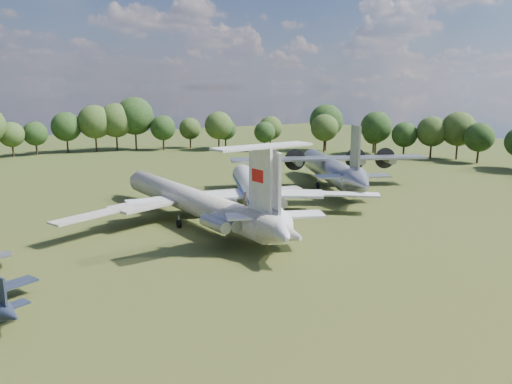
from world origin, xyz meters
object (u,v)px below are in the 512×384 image
il62_airliner (191,205)px  person_on_il62 (245,199)px  tu104_jet (256,199)px  an12_transport (330,173)px

il62_airliner → person_on_il62: bearing=-90.0°
tu104_jet → an12_transport: bearing=49.0°
il62_airliner → person_on_il62: (0.78, -13.34, 3.24)m
person_on_il62 → an12_transport: bearing=-166.7°
an12_transport → person_on_il62: (-31.61, -22.01, 2.91)m
tu104_jet → person_on_il62: (-8.57, -11.36, 3.20)m
an12_transport → person_on_il62: 38.63m
tu104_jet → an12_transport: size_ratio=1.18×
il62_airliner → tu104_jet: (9.35, -1.98, 0.04)m
il62_airliner → an12_transport: bearing=11.6°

